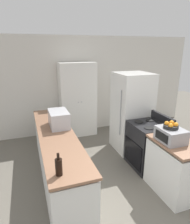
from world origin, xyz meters
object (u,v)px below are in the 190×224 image
Objects in this scene: microwave at (59,119)px; refrigerator at (132,113)px; stove at (148,145)px; wine_bottle at (59,167)px; pantry_cabinet at (78,100)px; toaster_oven at (171,135)px; fruit_bowl at (171,126)px.

refrigerator is at bearing 10.24° from microwave.
stove is 2.23m from wine_bottle.
refrigerator is 3.42× the size of microwave.
pantry_cabinet reaches higher than stove.
stove is 0.93m from toaster_oven.
toaster_oven is (-0.12, -0.74, 0.55)m from stove.
wine_bottle is 0.67× the size of toaster_oven.
microwave is (-1.69, -0.31, 0.16)m from refrigerator.
pantry_cabinet is 3.17m from wine_bottle.
pantry_cabinet is 1.84× the size of stove.
microwave reaches higher than toaster_oven.
microwave is at bearing 141.63° from toaster_oven.
microwave is 1.94m from toaster_oven.
microwave reaches higher than wine_bottle.
microwave is at bearing -169.76° from refrigerator.
fruit_bowl is at bearing 98.87° from toaster_oven.
fruit_bowl reaches higher than toaster_oven.
fruit_bowl is (-0.00, 0.02, 0.15)m from toaster_oven.
microwave is (-1.65, 0.47, 0.59)m from stove.
stove is at bearing -15.91° from microwave.
refrigerator is 6.41× the size of wine_bottle.
microwave is 2.32× the size of fruit_bowl.
fruit_bowl is (-0.17, -1.50, 0.27)m from refrigerator.
wine_bottle is at bearing -170.41° from fruit_bowl.
stove is 1.81m from microwave.
refrigerator is at bearing 83.38° from fruit_bowl.
fruit_bowl is (0.77, -2.70, 0.19)m from pantry_cabinet.
fruit_bowl is at bearing -96.62° from refrigerator.
refrigerator is 1.53m from toaster_oven.
toaster_oven is (-0.17, -1.51, 0.12)m from refrigerator.
wine_bottle is at bearing -170.97° from toaster_oven.
fruit_bowl is at bearing -38.01° from microwave.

